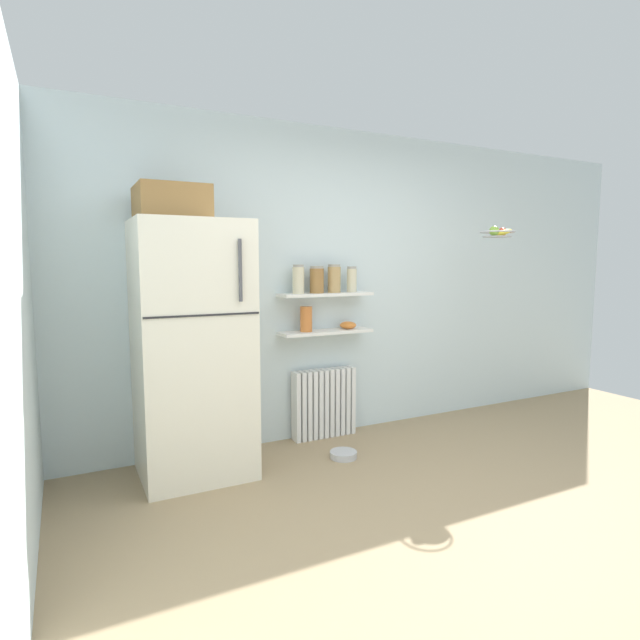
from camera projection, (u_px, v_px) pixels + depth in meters
ground_plane at (441, 504)px, 3.14m from camera, size 7.04×7.04×0.00m
back_wall at (325, 284)px, 4.37m from camera, size 7.04×0.10×2.60m
side_wall_left at (0, 308)px, 2.07m from camera, size 0.10×4.80×2.60m
refrigerator at (192, 343)px, 3.51m from camera, size 0.75×0.70×1.99m
radiator at (324, 403)px, 4.33m from camera, size 0.56×0.12×0.59m
wall_shelf_lower at (326, 332)px, 4.23m from camera, size 0.80×0.22×0.02m
wall_shelf_upper at (326, 294)px, 4.20m from camera, size 0.80×0.22×0.02m
storage_jar_0 at (298, 279)px, 4.07m from camera, size 0.10×0.10×0.23m
storage_jar_1 at (317, 280)px, 4.15m from camera, size 0.12×0.12×0.22m
storage_jar_2 at (335, 279)px, 4.22m from camera, size 0.11×0.11×0.23m
storage_jar_3 at (352, 279)px, 4.30m from camera, size 0.08×0.08×0.22m
vase at (306, 319)px, 4.14m from camera, size 0.10×0.10×0.21m
shelf_bowl at (348, 325)px, 4.33m from camera, size 0.14×0.14×0.06m
pet_food_bowl at (343, 455)px, 3.88m from camera, size 0.21×0.21×0.05m
hanging_fruit_basket at (498, 233)px, 4.34m from camera, size 0.29×0.29×0.10m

